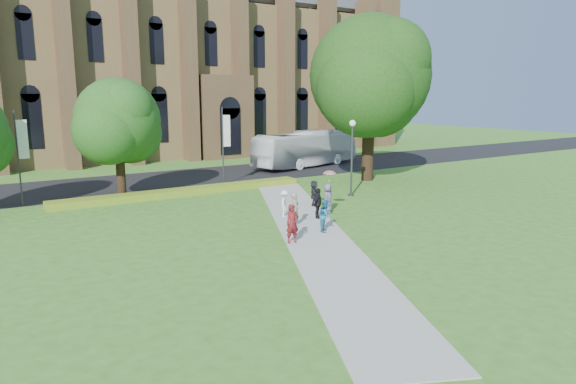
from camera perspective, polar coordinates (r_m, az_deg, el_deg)
ground at (r=26.36m, az=3.58°, el=-4.47°), size 160.00×160.00×0.00m
road at (r=43.70m, az=-12.28°, el=1.42°), size 160.00×10.00×0.02m
footpath at (r=27.14m, az=2.32°, el=-3.97°), size 15.58×28.54×0.04m
flower_hedge at (r=36.70m, az=-11.39°, el=0.04°), size 18.00×1.40×0.45m
cathedral at (r=65.47m, az=-10.71°, el=15.89°), size 52.60×18.25×28.00m
streetlamp at (r=35.39m, az=7.12°, el=4.81°), size 0.44×0.44×5.24m
large_tree at (r=42.24m, az=9.10°, el=12.59°), size 9.60×9.60×13.20m
street_tree_1 at (r=36.11m, az=-18.41°, el=7.53°), size 5.60×5.60×8.05m
banner_pole_0 at (r=39.73m, az=-7.11°, el=5.58°), size 0.70×0.10×6.00m
banner_pole_1 at (r=35.90m, az=-27.65°, el=3.90°), size 0.70×0.10×6.00m
tour_coach at (r=50.16m, az=2.04°, el=4.83°), size 12.70×5.64×3.44m
pedestrian_0 at (r=24.09m, az=0.50°, el=-3.55°), size 0.71×0.50×1.84m
pedestrian_1 at (r=26.19m, az=4.18°, el=-2.65°), size 1.00×1.00×1.63m
pedestrian_2 at (r=29.25m, az=-0.37°, el=-1.29°), size 1.03×1.14×1.54m
pedestrian_3 at (r=28.96m, az=3.34°, el=-1.25°), size 1.07×0.90×1.72m
pedestrian_4 at (r=30.40m, az=4.44°, el=-0.69°), size 0.99×0.97×1.71m
pedestrian_5 at (r=32.22m, az=2.91°, el=-0.12°), size 1.29×1.45×1.60m
pedestrian_6 at (r=27.05m, az=0.78°, el=-1.97°), size 0.80×0.71×1.82m
parasol at (r=30.37m, az=4.63°, el=1.59°), size 0.89×0.89×0.68m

